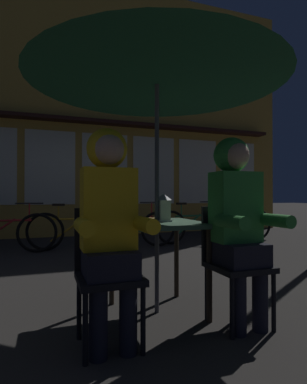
{
  "coord_description": "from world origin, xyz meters",
  "views": [
    {
      "loc": [
        -0.87,
        -2.39,
        0.95
      ],
      "look_at": [
        0.0,
        0.08,
        0.98
      ],
      "focal_mm": 29.02,
      "sensor_mm": 36.0,
      "label": 1
    }
  ],
  "objects_px": {
    "person_left_hooded": "(109,212)",
    "bicycle_fifth": "(193,225)",
    "chair_left": "(107,267)",
    "book": "(149,220)",
    "bicycle_third": "(75,230)",
    "person_right_hooded": "(237,210)",
    "patio_umbrella": "(157,62)",
    "bicycle_fourth": "(131,228)",
    "cafe_table": "(157,234)",
    "bicycle_second": "(4,233)",
    "lantern": "(163,207)",
    "bicycle_furthest": "(238,225)",
    "chair_right": "(233,257)"
  },
  "relations": [
    {
      "from": "chair_left",
      "to": "bicycle_fourth",
      "type": "xyz_separation_m",
      "value": [
        1.11,
        3.52,
        -0.14
      ]
    },
    {
      "from": "cafe_table",
      "to": "patio_umbrella",
      "type": "xyz_separation_m",
      "value": [
        0.0,
        0.0,
        1.42
      ]
    },
    {
      "from": "bicycle_third",
      "to": "bicycle_fourth",
      "type": "bearing_deg",
      "value": -1.63
    },
    {
      "from": "bicycle_second",
      "to": "bicycle_furthest",
      "type": "bearing_deg",
      "value": -0.88
    },
    {
      "from": "patio_umbrella",
      "to": "bicycle_third",
      "type": "height_order",
      "value": "patio_umbrella"
    },
    {
      "from": "bicycle_second",
      "to": "bicycle_fifth",
      "type": "relative_size",
      "value": 1.0
    },
    {
      "from": "person_right_hooded",
      "to": "bicycle_furthest",
      "type": "relative_size",
      "value": 0.83
    },
    {
      "from": "lantern",
      "to": "bicycle_fifth",
      "type": "distance_m",
      "value": 3.84
    },
    {
      "from": "patio_umbrella",
      "to": "person_right_hooded",
      "type": "xyz_separation_m",
      "value": [
        0.48,
        -0.43,
        -1.21
      ]
    },
    {
      "from": "bicycle_third",
      "to": "book",
      "type": "relative_size",
      "value": 8.22
    },
    {
      "from": "bicycle_furthest",
      "to": "bicycle_fifth",
      "type": "bearing_deg",
      "value": 171.58
    },
    {
      "from": "book",
      "to": "bicycle_third",
      "type": "bearing_deg",
      "value": 101.09
    },
    {
      "from": "chair_right",
      "to": "person_left_hooded",
      "type": "height_order",
      "value": "person_left_hooded"
    },
    {
      "from": "person_right_hooded",
      "to": "bicycle_second",
      "type": "distance_m",
      "value": 4.17
    },
    {
      "from": "chair_left",
      "to": "person_right_hooded",
      "type": "bearing_deg",
      "value": -3.39
    },
    {
      "from": "chair_right",
      "to": "patio_umbrella",
      "type": "bearing_deg",
      "value": 142.45
    },
    {
      "from": "cafe_table",
      "to": "bicycle_fifth",
      "type": "xyz_separation_m",
      "value": [
        1.98,
        3.29,
        -0.29
      ]
    },
    {
      "from": "patio_umbrella",
      "to": "book",
      "type": "xyz_separation_m",
      "value": [
        -0.04,
        0.09,
        -1.31
      ]
    },
    {
      "from": "person_left_hooded",
      "to": "bicycle_second",
      "type": "relative_size",
      "value": 0.83
    },
    {
      "from": "chair_right",
      "to": "person_left_hooded",
      "type": "xyz_separation_m",
      "value": [
        -0.96,
        -0.06,
        0.36
      ]
    },
    {
      "from": "bicycle_third",
      "to": "cafe_table",
      "type": "bearing_deg",
      "value": -83.39
    },
    {
      "from": "person_right_hooded",
      "to": "bicycle_fourth",
      "type": "distance_m",
      "value": 3.62
    },
    {
      "from": "bicycle_third",
      "to": "bicycle_fifth",
      "type": "bearing_deg",
      "value": 2.57
    },
    {
      "from": "bicycle_fourth",
      "to": "person_left_hooded",
      "type": "bearing_deg",
      "value": -107.28
    },
    {
      "from": "patio_umbrella",
      "to": "person_right_hooded",
      "type": "bearing_deg",
      "value": -41.57
    },
    {
      "from": "lantern",
      "to": "person_right_hooded",
      "type": "relative_size",
      "value": 0.17
    },
    {
      "from": "bicycle_second",
      "to": "bicycle_third",
      "type": "distance_m",
      "value": 1.13
    },
    {
      "from": "person_left_hooded",
      "to": "bicycle_fifth",
      "type": "xyz_separation_m",
      "value": [
        2.46,
        3.71,
        -0.5
      ]
    },
    {
      "from": "person_left_hooded",
      "to": "person_right_hooded",
      "type": "relative_size",
      "value": 1.0
    },
    {
      "from": "chair_right",
      "to": "bicycle_second",
      "type": "distance_m",
      "value": 4.09
    },
    {
      "from": "patio_umbrella",
      "to": "bicycle_fourth",
      "type": "bearing_deg",
      "value": 78.64
    },
    {
      "from": "bicycle_third",
      "to": "bicycle_fifth",
      "type": "relative_size",
      "value": 0.98
    },
    {
      "from": "bicycle_fifth",
      "to": "bicycle_furthest",
      "type": "distance_m",
      "value": 0.98
    },
    {
      "from": "patio_umbrella",
      "to": "bicycle_furthest",
      "type": "xyz_separation_m",
      "value": [
        2.95,
        3.14,
        -1.71
      ]
    },
    {
      "from": "book",
      "to": "cafe_table",
      "type": "bearing_deg",
      "value": -62.4
    },
    {
      "from": "chair_left",
      "to": "person_right_hooded",
      "type": "distance_m",
      "value": 1.03
    },
    {
      "from": "chair_right",
      "to": "bicycle_furthest",
      "type": "height_order",
      "value": "chair_right"
    },
    {
      "from": "lantern",
      "to": "person_left_hooded",
      "type": "distance_m",
      "value": 0.69
    },
    {
      "from": "chair_left",
      "to": "book",
      "type": "distance_m",
      "value": 0.69
    },
    {
      "from": "chair_left",
      "to": "bicycle_fourth",
      "type": "distance_m",
      "value": 3.7
    },
    {
      "from": "cafe_table",
      "to": "chair_left",
      "type": "height_order",
      "value": "chair_left"
    },
    {
      "from": "bicycle_third",
      "to": "person_left_hooded",
      "type": "bearing_deg",
      "value": -91.77
    },
    {
      "from": "chair_left",
      "to": "person_right_hooded",
      "type": "relative_size",
      "value": 0.62
    },
    {
      "from": "person_right_hooded",
      "to": "bicycle_fourth",
      "type": "xyz_separation_m",
      "value": [
        0.15,
        3.58,
        -0.5
      ]
    },
    {
      "from": "lantern",
      "to": "bicycle_third",
      "type": "xyz_separation_m",
      "value": [
        -0.43,
        3.18,
        -0.51
      ]
    },
    {
      "from": "cafe_table",
      "to": "person_right_hooded",
      "type": "height_order",
      "value": "person_right_hooded"
    },
    {
      "from": "lantern",
      "to": "bicycle_third",
      "type": "relative_size",
      "value": 0.14
    },
    {
      "from": "person_right_hooded",
      "to": "book",
      "type": "relative_size",
      "value": 7.0
    },
    {
      "from": "chair_right",
      "to": "bicycle_furthest",
      "type": "bearing_deg",
      "value": 54.83
    },
    {
      "from": "book",
      "to": "person_right_hooded",
      "type": "bearing_deg",
      "value": -40.03
    }
  ]
}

